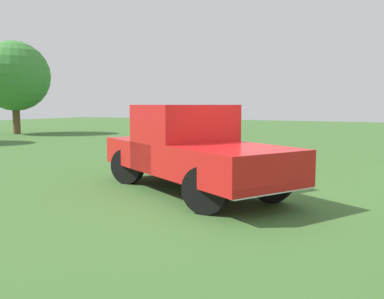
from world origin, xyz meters
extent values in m
plane|color=#3D662D|center=(0.00, 0.00, 0.00)|extent=(80.00, 80.00, 0.00)
cylinder|color=black|center=(-0.96, -0.11, 0.41)|extent=(0.82, 0.22, 0.82)
cylinder|color=black|center=(-0.22, 1.22, 0.41)|extent=(0.82, 0.22, 0.82)
cylinder|color=black|center=(1.82, -1.66, 0.41)|extent=(0.82, 0.22, 0.82)
cylinder|color=black|center=(2.56, -0.34, 0.41)|extent=(0.82, 0.22, 0.82)
cube|color=red|center=(-0.50, 0.51, 0.75)|extent=(2.62, 2.56, 0.64)
cube|color=red|center=(1.06, -0.37, 1.13)|extent=(2.27, 2.36, 1.40)
cube|color=slate|center=(1.06, -0.37, 1.57)|extent=(2.00, 2.12, 0.48)
cube|color=red|center=(1.93, -0.85, 0.73)|extent=(2.97, 2.75, 0.60)
cube|color=silver|center=(-1.31, 0.96, 0.49)|extent=(0.96, 1.58, 0.16)
cylinder|color=brown|center=(18.61, -10.31, 1.16)|extent=(0.44, 0.44, 2.32)
sphere|color=#3D8438|center=(18.61, -10.31, 3.61)|extent=(4.31, 4.31, 4.31)
cone|color=orange|center=(3.41, -3.53, 0.28)|extent=(0.32, 0.32, 0.55)
camera|label=1|loc=(-3.15, 7.27, 1.83)|focal=38.19mm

